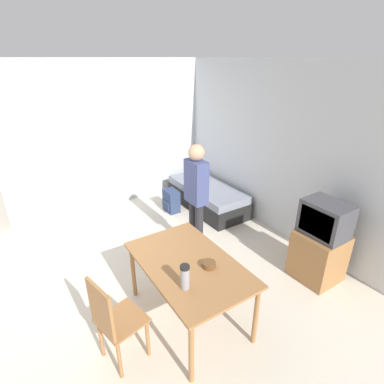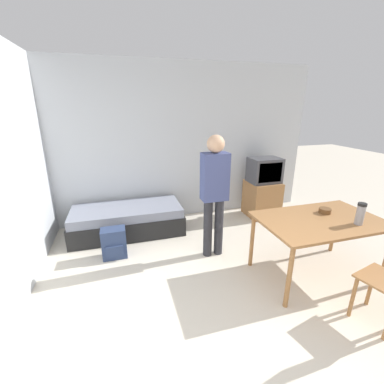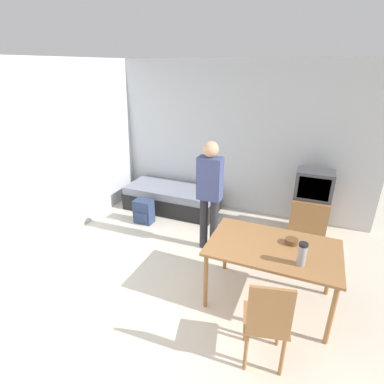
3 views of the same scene
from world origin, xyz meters
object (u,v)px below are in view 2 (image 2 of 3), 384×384
thermos_flask (361,213)px  mate_bowl (325,211)px  dining_table (320,225)px  backpack (114,243)px  tv (263,189)px  daybed (128,220)px  person_standing (214,189)px

thermos_flask → mate_bowl: 0.40m
thermos_flask → dining_table: bearing=142.9°
mate_bowl → backpack: (-2.53, 0.95, -0.57)m
tv → thermos_flask: bearing=-91.0°
daybed → dining_table: (2.14, -1.76, 0.45)m
person_standing → dining_table: bearing=-36.9°
person_standing → thermos_flask: person_standing is taller
person_standing → tv: bearing=36.9°
tv → mate_bowl: tv is taller
tv → thermos_flask: tv is taller
tv → mate_bowl: 1.69m
dining_table → mate_bowl: mate_bowl is taller
daybed → mate_bowl: 2.88m
daybed → person_standing: bearing=-41.7°
person_standing → thermos_flask: size_ratio=6.64×
tv → person_standing: 1.76m
daybed → backpack: 0.71m
tv → dining_table: 1.83m
dining_table → backpack: dining_table is taller
person_standing → mate_bowl: (1.20, -0.64, -0.19)m
daybed → mate_bowl: mate_bowl is taller
daybed → mate_bowl: bearing=-35.1°
tv → mate_bowl: (-0.16, -1.66, 0.26)m
thermos_flask → backpack: size_ratio=0.59×
daybed → dining_table: dining_table is taller
tv → person_standing: (-1.36, -1.02, 0.45)m
daybed → mate_bowl: (2.31, -1.62, 0.56)m
tv → backpack: (-2.69, -0.71, -0.31)m
dining_table → mate_bowl: size_ratio=10.18×
dining_table → person_standing: person_standing is taller
tv → thermos_flask: 2.05m
backpack → thermos_flask: bearing=-26.2°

